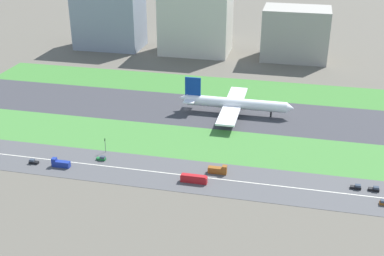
# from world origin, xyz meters

# --- Properties ---
(ground_plane) EXTENTS (800.00, 800.00, 0.00)m
(ground_plane) POSITION_xyz_m (0.00, 0.00, 0.00)
(ground_plane) COLOR #5B564C
(runway) EXTENTS (280.00, 46.00, 0.10)m
(runway) POSITION_xyz_m (0.00, 0.00, 0.05)
(runway) COLOR #38383D
(runway) RESTS_ON ground_plane
(grass_median_north) EXTENTS (280.00, 36.00, 0.10)m
(grass_median_north) POSITION_xyz_m (0.00, 41.00, 0.05)
(grass_median_north) COLOR #3D7A33
(grass_median_north) RESTS_ON ground_plane
(grass_median_south) EXTENTS (280.00, 36.00, 0.10)m
(grass_median_south) POSITION_xyz_m (0.00, -41.00, 0.05)
(grass_median_south) COLOR #427F38
(grass_median_south) RESTS_ON ground_plane
(highway) EXTENTS (280.00, 28.00, 0.10)m
(highway) POSITION_xyz_m (0.00, -73.00, 0.05)
(highway) COLOR #4C4C4F
(highway) RESTS_ON ground_plane
(highway_centerline) EXTENTS (266.00, 0.50, 0.01)m
(highway_centerline) POSITION_xyz_m (0.00, -73.00, 0.11)
(highway_centerline) COLOR silver
(highway_centerline) RESTS_ON highway
(airliner) EXTENTS (65.00, 56.00, 19.70)m
(airliner) POSITION_xyz_m (27.12, 0.00, 6.23)
(airliner) COLOR white
(airliner) RESTS_ON runway
(car_2) EXTENTS (4.40, 1.80, 2.00)m
(car_2) POSITION_xyz_m (97.06, -68.00, 0.92)
(car_2) COLOR black
(car_2) RESTS_ON highway
(car_1) EXTENTS (4.40, 1.80, 2.00)m
(car_1) POSITION_xyz_m (-24.77, -68.00, 0.92)
(car_1) COLOR #19662D
(car_1) RESTS_ON highway
(truck_0) EXTENTS (8.40, 2.50, 4.00)m
(truck_0) POSITION_xyz_m (30.50, -68.00, 1.67)
(truck_0) COLOR brown
(truck_0) RESTS_ON highway
(truck_1) EXTENTS (8.40, 2.50, 4.00)m
(truck_1) POSITION_xyz_m (-40.59, -78.00, 1.67)
(truck_1) COLOR navy
(truck_1) RESTS_ON highway
(car_0) EXTENTS (4.40, 1.80, 2.00)m
(car_0) POSITION_xyz_m (89.74, -68.00, 0.92)
(car_0) COLOR black
(car_0) RESTS_ON highway
(bus_0) EXTENTS (11.60, 2.50, 3.50)m
(bus_0) POSITION_xyz_m (21.71, -78.00, 1.82)
(bus_0) COLOR #B2191E
(bus_0) RESTS_ON highway
(car_4) EXTENTS (4.40, 1.80, 2.00)m
(car_4) POSITION_xyz_m (-54.22, -78.00, 0.92)
(car_4) COLOR black
(car_4) RESTS_ON highway
(traffic_light) EXTENTS (0.36, 0.50, 7.20)m
(traffic_light) POSITION_xyz_m (-25.88, -60.01, 4.29)
(traffic_light) COLOR #4C4C51
(traffic_light) RESTS_ON highway
(terminal_building) EXTENTS (52.07, 32.65, 42.84)m
(terminal_building) POSITION_xyz_m (-90.00, 114.00, 21.42)
(terminal_building) COLOR gray
(terminal_building) RESTS_ON ground_plane
(hangar_building) EXTENTS (52.58, 34.66, 47.61)m
(hangar_building) POSITION_xyz_m (-19.43, 114.00, 23.81)
(hangar_building) COLOR beige
(hangar_building) RESTS_ON ground_plane
(office_tower) EXTENTS (48.14, 31.79, 38.08)m
(office_tower) POSITION_xyz_m (56.12, 114.00, 19.04)
(office_tower) COLOR #9E998E
(office_tower) RESTS_ON ground_plane
(fuel_tank_west) EXTENTS (18.44, 18.44, 13.49)m
(fuel_tank_west) POSITION_xyz_m (-7.74, 159.00, 6.75)
(fuel_tank_west) COLOR silver
(fuel_tank_west) RESTS_ON ground_plane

